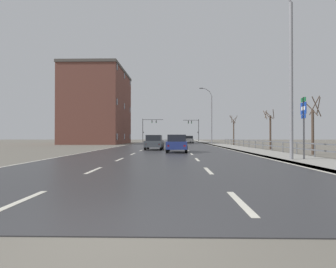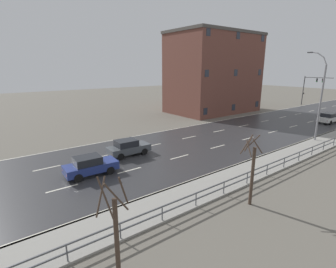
{
  "view_description": "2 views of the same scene",
  "coord_description": "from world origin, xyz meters",
  "px_view_note": "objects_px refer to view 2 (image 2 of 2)",
  "views": [
    {
      "loc": [
        0.94,
        -3.82,
        1.4
      ],
      "look_at": [
        -0.66,
        69.98,
        2.1
      ],
      "focal_mm": 29.59,
      "sensor_mm": 36.0,
      "label": 1
    },
    {
      "loc": [
        19.9,
        14.34,
        8.34
      ],
      "look_at": [
        0.0,
        29.39,
        1.75
      ],
      "focal_mm": 27.0,
      "sensor_mm": 36.0,
      "label": 2
    }
  ],
  "objects_px": {
    "car_distant": "(329,118)",
    "brick_building": "(214,73)",
    "street_lamp_midground": "(320,98)",
    "car_near_left": "(90,165)",
    "car_far_left": "(128,147)",
    "traffic_signal_left": "(310,85)"
  },
  "relations": [
    {
      "from": "traffic_signal_left",
      "to": "car_near_left",
      "type": "xyz_separation_m",
      "value": [
        7.66,
        -53.34,
        -3.66
      ]
    },
    {
      "from": "street_lamp_midground",
      "to": "traffic_signal_left",
      "type": "height_order",
      "value": "street_lamp_midground"
    },
    {
      "from": "street_lamp_midground",
      "to": "brick_building",
      "type": "bearing_deg",
      "value": 165.32
    },
    {
      "from": "traffic_signal_left",
      "to": "car_far_left",
      "type": "bearing_deg",
      "value": -83.79
    },
    {
      "from": "car_distant",
      "to": "car_near_left",
      "type": "xyz_separation_m",
      "value": [
        -3.12,
        -36.58,
        0.0
      ]
    },
    {
      "from": "brick_building",
      "to": "street_lamp_midground",
      "type": "bearing_deg",
      "value": -14.68
    },
    {
      "from": "car_distant",
      "to": "car_near_left",
      "type": "relative_size",
      "value": 1.0
    },
    {
      "from": "car_distant",
      "to": "car_far_left",
      "type": "height_order",
      "value": "same"
    },
    {
      "from": "traffic_signal_left",
      "to": "car_near_left",
      "type": "relative_size",
      "value": 1.55
    },
    {
      "from": "street_lamp_midground",
      "to": "traffic_signal_left",
      "type": "bearing_deg",
      "value": 115.78
    },
    {
      "from": "car_distant",
      "to": "car_far_left",
      "type": "distance_m",
      "value": 32.37
    },
    {
      "from": "car_distant",
      "to": "brick_building",
      "type": "relative_size",
      "value": 0.25
    },
    {
      "from": "street_lamp_midground",
      "to": "car_far_left",
      "type": "height_order",
      "value": "street_lamp_midground"
    },
    {
      "from": "car_near_left",
      "to": "brick_building",
      "type": "xyz_separation_m",
      "value": [
        -15.32,
        30.19,
        6.51
      ]
    },
    {
      "from": "car_near_left",
      "to": "street_lamp_midground",
      "type": "bearing_deg",
      "value": 77.59
    },
    {
      "from": "car_distant",
      "to": "brick_building",
      "type": "distance_m",
      "value": 20.57
    },
    {
      "from": "street_lamp_midground",
      "to": "traffic_signal_left",
      "type": "relative_size",
      "value": 1.56
    },
    {
      "from": "car_far_left",
      "to": "car_near_left",
      "type": "xyz_separation_m",
      "value": [
        2.36,
        -4.67,
        0.0
      ]
    },
    {
      "from": "car_near_left",
      "to": "brick_building",
      "type": "bearing_deg",
      "value": 118.8
    },
    {
      "from": "street_lamp_midground",
      "to": "car_far_left",
      "type": "distance_m",
      "value": 22.05
    },
    {
      "from": "street_lamp_midground",
      "to": "car_near_left",
      "type": "relative_size",
      "value": 2.43
    },
    {
      "from": "car_far_left",
      "to": "street_lamp_midground",
      "type": "bearing_deg",
      "value": 67.74
    }
  ]
}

